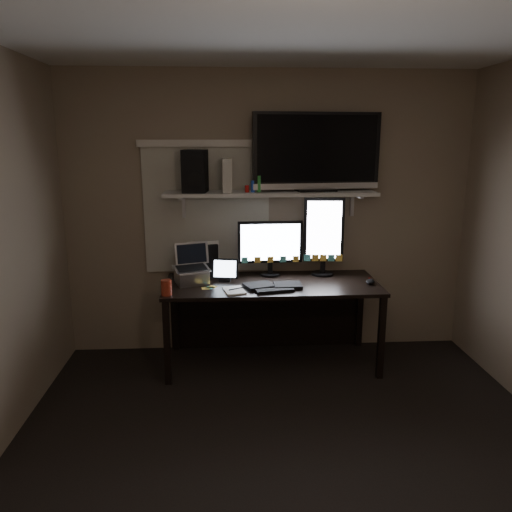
{
  "coord_description": "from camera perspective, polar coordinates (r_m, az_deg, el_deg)",
  "views": [
    {
      "loc": [
        -0.39,
        -2.61,
        1.93
      ],
      "look_at": [
        -0.15,
        1.25,
        1.01
      ],
      "focal_mm": 35.0,
      "sensor_mm": 36.0,
      "label": 1
    }
  ],
  "objects": [
    {
      "name": "laptop",
      "position": [
        4.19,
        -7.4,
        -1.02
      ],
      "size": [
        0.35,
        0.31,
        0.32
      ],
      "primitive_type": "cube",
      "rotation": [
        0.0,
        0.0,
        0.33
      ],
      "color": "#BCBCC1",
      "rests_on": "desk"
    },
    {
      "name": "keyboard",
      "position": [
        4.09,
        2.0,
        -3.42
      ],
      "size": [
        0.5,
        0.27,
        0.03
      ],
      "primitive_type": "cube",
      "rotation": [
        0.0,
        0.0,
        0.18
      ],
      "color": "black",
      "rests_on": "desk"
    },
    {
      "name": "back_wall",
      "position": [
        4.48,
        1.44,
        4.69
      ],
      "size": [
        3.6,
        0.0,
        3.6
      ],
      "primitive_type": "plane",
      "rotation": [
        1.57,
        0.0,
        0.0
      ],
      "color": "#786656",
      "rests_on": "floor"
    },
    {
      "name": "floor",
      "position": [
        3.27,
        4.26,
        -22.8
      ],
      "size": [
        3.6,
        3.6,
        0.0
      ],
      "primitive_type": "plane",
      "color": "black",
      "rests_on": "ground"
    },
    {
      "name": "mouse",
      "position": [
        4.3,
        12.92,
        -2.86
      ],
      "size": [
        0.1,
        0.13,
        0.04
      ],
      "primitive_type": "ellipsoid",
      "rotation": [
        0.0,
        0.0,
        -0.34
      ],
      "color": "black",
      "rests_on": "desk"
    },
    {
      "name": "window_blinds",
      "position": [
        4.44,
        -5.65,
        5.21
      ],
      "size": [
        1.1,
        0.02,
        1.1
      ],
      "primitive_type": "cube",
      "color": "beige",
      "rests_on": "back_wall"
    },
    {
      "name": "cup",
      "position": [
        3.95,
        -10.2,
        -3.57
      ],
      "size": [
        0.1,
        0.1,
        0.12
      ],
      "primitive_type": "cylinder",
      "rotation": [
        0.0,
        0.0,
        -0.23
      ],
      "color": "maroon",
      "rests_on": "desk"
    },
    {
      "name": "notepad",
      "position": [
        4.0,
        -2.51,
        -3.96
      ],
      "size": [
        0.2,
        0.24,
        0.01
      ],
      "primitive_type": "cube",
      "rotation": [
        0.0,
        0.0,
        0.21
      ],
      "color": "silver",
      "rests_on": "desk"
    },
    {
      "name": "file_sorter",
      "position": [
        4.42,
        -6.01,
        -0.36
      ],
      "size": [
        0.26,
        0.18,
        0.31
      ],
      "primitive_type": "cube",
      "rotation": [
        0.0,
        0.0,
        0.33
      ],
      "color": "black",
      "rests_on": "desk"
    },
    {
      "name": "wall_shelf",
      "position": [
        4.28,
        1.66,
        7.18
      ],
      "size": [
        1.8,
        0.35,
        0.03
      ],
      "primitive_type": "cube",
      "color": "beige",
      "rests_on": "back_wall"
    },
    {
      "name": "speaker",
      "position": [
        4.24,
        -6.98,
        9.61
      ],
      "size": [
        0.22,
        0.25,
        0.35
      ],
      "primitive_type": "cube",
      "rotation": [
        0.0,
        0.0,
        -0.12
      ],
      "color": "black",
      "rests_on": "wall_shelf"
    },
    {
      "name": "ceiling",
      "position": [
        2.7,
        5.27,
        25.59
      ],
      "size": [
        3.6,
        3.6,
        0.0
      ],
      "primitive_type": "plane",
      "rotation": [
        3.14,
        0.0,
        0.0
      ],
      "color": "silver",
      "rests_on": "back_wall"
    },
    {
      "name": "tablet",
      "position": [
        4.25,
        -3.57,
        -1.6
      ],
      "size": [
        0.24,
        0.13,
        0.2
      ],
      "primitive_type": "cube",
      "rotation": [
        0.0,
        0.0,
        -0.19
      ],
      "color": "black",
      "rests_on": "desk"
    },
    {
      "name": "sticky_notes",
      "position": [
        4.13,
        -4.81,
        -3.48
      ],
      "size": [
        0.32,
        0.27,
        0.0
      ],
      "primitive_type": null,
      "rotation": [
        0.0,
        0.0,
        -0.25
      ],
      "color": "yellow",
      "rests_on": "desk"
    },
    {
      "name": "tv",
      "position": [
        4.32,
        6.94,
        11.72
      ],
      "size": [
        1.11,
        0.31,
        0.66
      ],
      "primitive_type": "cube",
      "rotation": [
        0.0,
        0.0,
        0.1
      ],
      "color": "black",
      "rests_on": "wall_shelf"
    },
    {
      "name": "desk",
      "position": [
        4.4,
        1.67,
        -4.83
      ],
      "size": [
        1.8,
        0.75,
        0.73
      ],
      "color": "black",
      "rests_on": "floor"
    },
    {
      "name": "bottles",
      "position": [
        4.2,
        -0.36,
        8.21
      ],
      "size": [
        0.22,
        0.08,
        0.14
      ],
      "primitive_type": null,
      "rotation": [
        0.0,
        0.0,
        -0.12
      ],
      "color": "#A50F0C",
      "rests_on": "wall_shelf"
    },
    {
      "name": "game_console",
      "position": [
        4.26,
        -3.35,
        9.22
      ],
      "size": [
        0.08,
        0.24,
        0.28
      ],
      "primitive_type": "cube",
      "rotation": [
        0.0,
        0.0,
        0.04
      ],
      "color": "beige",
      "rests_on": "wall_shelf"
    },
    {
      "name": "monitor_landscape",
      "position": [
        4.4,
        1.63,
        0.94
      ],
      "size": [
        0.57,
        0.08,
        0.5
      ],
      "primitive_type": "cube",
      "rotation": [
        0.0,
        0.0,
        0.04
      ],
      "color": "black",
      "rests_on": "desk"
    },
    {
      "name": "monitor_portrait",
      "position": [
        4.43,
        7.73,
        2.28
      ],
      "size": [
        0.36,
        0.1,
        0.71
      ],
      "primitive_type": "cube",
      "rotation": [
        0.0,
        0.0,
        -0.09
      ],
      "color": "black",
      "rests_on": "desk"
    }
  ]
}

